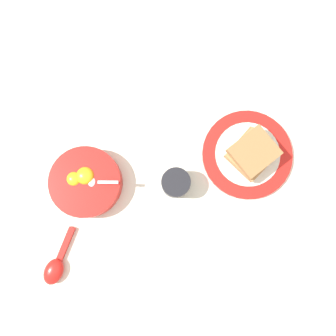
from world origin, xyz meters
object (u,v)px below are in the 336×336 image
(egg_bowl, at_px, (86,182))
(soup_spoon, at_px, (56,267))
(toast_plate, at_px, (247,154))
(toast_sandwich, at_px, (252,153))
(drinking_cup, at_px, (176,183))

(egg_bowl, relative_size, soup_spoon, 1.20)
(egg_bowl, xyz_separation_m, soup_spoon, (0.20, -0.06, -0.01))
(toast_plate, bearing_deg, soup_spoon, -56.25)
(toast_sandwich, distance_m, soup_spoon, 0.53)
(egg_bowl, bearing_deg, toast_plate, 103.57)
(toast_plate, distance_m, soup_spoon, 0.52)
(toast_plate, distance_m, toast_sandwich, 0.04)
(drinking_cup, bearing_deg, toast_sandwich, 114.73)
(soup_spoon, bearing_deg, toast_sandwich, 123.32)
(toast_plate, xyz_separation_m, toast_sandwich, (0.00, 0.00, 0.03))
(toast_plate, relative_size, toast_sandwich, 1.62)
(egg_bowl, xyz_separation_m, drinking_cup, (-0.01, 0.21, 0.01))
(toast_plate, xyz_separation_m, drinking_cup, (0.08, -0.17, 0.03))
(egg_bowl, height_order, drinking_cup, egg_bowl)
(toast_sandwich, height_order, soup_spoon, toast_sandwich)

